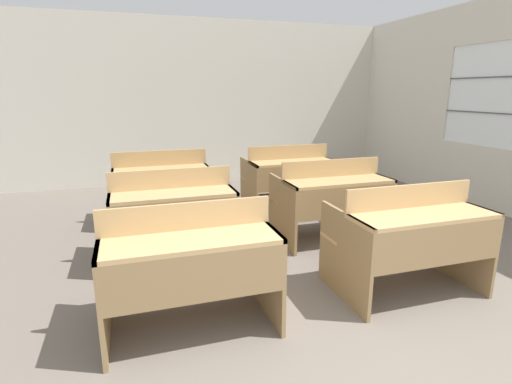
{
  "coord_description": "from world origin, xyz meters",
  "views": [
    {
      "loc": [
        -1.22,
        -1.13,
        1.56
      ],
      "look_at": [
        -0.23,
        1.94,
        0.74
      ],
      "focal_mm": 28.0,
      "sensor_mm": 36.0,
      "label": 1
    }
  ],
  "objects_px": {
    "bench_front_left": "(189,263)",
    "bench_front_right": "(409,236)",
    "bench_second_left": "(173,212)",
    "bench_third_left": "(161,184)",
    "bench_third_right": "(289,176)",
    "bench_second_right": "(331,198)"
  },
  "relations": [
    {
      "from": "bench_front_left",
      "to": "bench_front_right",
      "type": "height_order",
      "value": "same"
    },
    {
      "from": "bench_second_left",
      "to": "bench_third_left",
      "type": "bearing_deg",
      "value": 90.14
    },
    {
      "from": "bench_front_left",
      "to": "bench_second_left",
      "type": "bearing_deg",
      "value": 88.8
    },
    {
      "from": "bench_second_left",
      "to": "bench_third_left",
      "type": "height_order",
      "value": "same"
    },
    {
      "from": "bench_front_right",
      "to": "bench_third_right",
      "type": "distance_m",
      "value": 2.38
    },
    {
      "from": "bench_front_right",
      "to": "bench_third_right",
      "type": "bearing_deg",
      "value": 90.69
    },
    {
      "from": "bench_third_left",
      "to": "bench_third_right",
      "type": "distance_m",
      "value": 1.66
    },
    {
      "from": "bench_front_left",
      "to": "bench_third_left",
      "type": "relative_size",
      "value": 1.0
    },
    {
      "from": "bench_front_left",
      "to": "bench_third_right",
      "type": "distance_m",
      "value": 2.9
    },
    {
      "from": "bench_front_right",
      "to": "bench_second_right",
      "type": "xyz_separation_m",
      "value": [
        -0.03,
        1.21,
        0.0
      ]
    },
    {
      "from": "bench_second_right",
      "to": "bench_third_right",
      "type": "relative_size",
      "value": 1.0
    },
    {
      "from": "bench_second_right",
      "to": "bench_third_right",
      "type": "bearing_deg",
      "value": 90.1
    },
    {
      "from": "bench_front_right",
      "to": "bench_second_right",
      "type": "height_order",
      "value": "same"
    },
    {
      "from": "bench_front_left",
      "to": "bench_third_left",
      "type": "height_order",
      "value": "same"
    },
    {
      "from": "bench_front_left",
      "to": "bench_third_right",
      "type": "xyz_separation_m",
      "value": [
        1.68,
        2.37,
        0.0
      ]
    },
    {
      "from": "bench_front_left",
      "to": "bench_third_left",
      "type": "distance_m",
      "value": 2.39
    },
    {
      "from": "bench_third_left",
      "to": "bench_front_left",
      "type": "bearing_deg",
      "value": -90.52
    },
    {
      "from": "bench_second_left",
      "to": "bench_front_right",
      "type": "bearing_deg",
      "value": -35.37
    },
    {
      "from": "bench_third_left",
      "to": "bench_third_right",
      "type": "bearing_deg",
      "value": -0.66
    },
    {
      "from": "bench_front_right",
      "to": "bench_front_left",
      "type": "bearing_deg",
      "value": 179.49
    },
    {
      "from": "bench_second_left",
      "to": "bench_second_right",
      "type": "bearing_deg",
      "value": 0.53
    },
    {
      "from": "bench_front_left",
      "to": "bench_second_right",
      "type": "relative_size",
      "value": 1.0
    }
  ]
}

